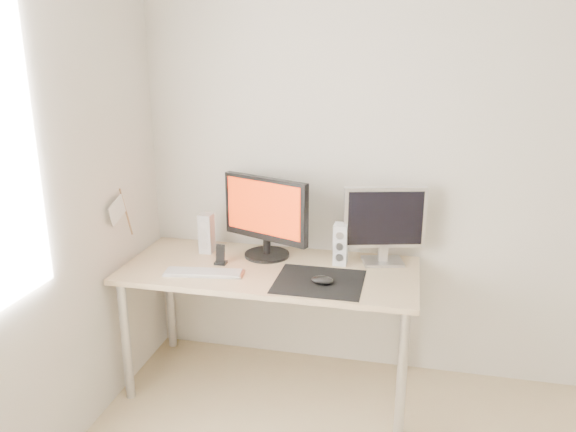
{
  "coord_description": "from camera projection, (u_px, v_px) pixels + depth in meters",
  "views": [
    {
      "loc": [
        -0.21,
        -1.38,
        1.89
      ],
      "look_at": [
        -0.84,
        1.45,
        1.01
      ],
      "focal_mm": 35.0,
      "sensor_mm": 36.0,
      "label": 1
    }
  ],
  "objects": [
    {
      "name": "phone_dock",
      "position": [
        221.0,
        258.0,
        3.11
      ],
      "size": [
        0.06,
        0.05,
        0.11
      ],
      "color": "black",
      "rests_on": "desk"
    },
    {
      "name": "speaker_left",
      "position": [
        207.0,
        233.0,
        3.27
      ],
      "size": [
        0.07,
        0.09,
        0.23
      ],
      "color": "silver",
      "rests_on": "desk"
    },
    {
      "name": "pennant",
      "position": [
        120.0,
        210.0,
        3.0
      ],
      "size": [
        0.01,
        0.23,
        0.29
      ],
      "color": "#A57F54",
      "rests_on": "wall_left"
    },
    {
      "name": "mousepad",
      "position": [
        319.0,
        282.0,
        2.88
      ],
      "size": [
        0.45,
        0.4,
        0.0
      ],
      "primitive_type": "cube",
      "color": "black",
      "rests_on": "desk"
    },
    {
      "name": "second_monitor",
      "position": [
        385.0,
        222.0,
        3.07
      ],
      "size": [
        0.45,
        0.21,
        0.43
      ],
      "color": "silver",
      "rests_on": "desk"
    },
    {
      "name": "desk",
      "position": [
        270.0,
        281.0,
        3.09
      ],
      "size": [
        1.6,
        0.7,
        0.73
      ],
      "color": "#D1B587",
      "rests_on": "ground"
    },
    {
      "name": "mouse",
      "position": [
        322.0,
        280.0,
        2.84
      ],
      "size": [
        0.11,
        0.07,
        0.04
      ],
      "primitive_type": "ellipsoid",
      "color": "black",
      "rests_on": "mousepad"
    },
    {
      "name": "keyboard",
      "position": [
        204.0,
        273.0,
        2.98
      ],
      "size": [
        0.43,
        0.18,
        0.02
      ],
      "color": "silver",
      "rests_on": "desk"
    },
    {
      "name": "wall_back",
      "position": [
        450.0,
        169.0,
        3.06
      ],
      "size": [
        3.5,
        0.0,
        3.5
      ],
      "primitive_type": "plane",
      "rotation": [
        1.57,
        0.0,
        0.0
      ],
      "color": "silver",
      "rests_on": "ground"
    },
    {
      "name": "main_monitor",
      "position": [
        266.0,
        214.0,
        3.16
      ],
      "size": [
        0.53,
        0.34,
        0.47
      ],
      "color": "black",
      "rests_on": "desk"
    },
    {
      "name": "speaker_right",
      "position": [
        341.0,
        244.0,
        3.09
      ],
      "size": [
        0.07,
        0.09,
        0.23
      ],
      "color": "white",
      "rests_on": "desk"
    }
  ]
}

